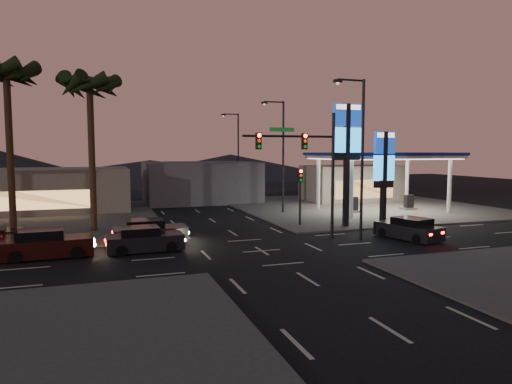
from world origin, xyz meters
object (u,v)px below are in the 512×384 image
object	(u,v)px
gas_station	(383,157)
suv_station	(409,229)
pylon_sign_short	(384,164)
pylon_sign_tall	(347,140)
traffic_signal_mast	(308,157)
car_lane_b_front	(149,232)
car_lane_a_mid	(46,244)
car_lane_a_front	(144,240)

from	to	relation	value
gas_station	suv_station	world-z (taller)	gas_station
pylon_sign_short	pylon_sign_tall	bearing A→B (deg)	158.20
traffic_signal_mast	car_lane_b_front	size ratio (longest dim) A/B	1.76
gas_station	traffic_signal_mast	xyz separation A→B (m)	(-12.24, -10.01, 0.15)
gas_station	car_lane_a_mid	distance (m)	29.33
pylon_sign_tall	pylon_sign_short	xyz separation A→B (m)	(2.50, -1.00, -1.74)
pylon_sign_tall	car_lane_b_front	world-z (taller)	pylon_sign_tall
traffic_signal_mast	suv_station	size ratio (longest dim) A/B	1.78
car_lane_a_front	car_lane_b_front	distance (m)	2.32
pylon_sign_short	suv_station	bearing A→B (deg)	-102.90
car_lane_a_front	car_lane_b_front	size ratio (longest dim) A/B	0.96
traffic_signal_mast	car_lane_a_front	bearing A→B (deg)	179.83
gas_station	pylon_sign_tall	size ratio (longest dim) A/B	1.36
car_lane_a_mid	car_lane_b_front	distance (m)	5.92
car_lane_a_front	car_lane_b_front	xyz separation A→B (m)	(0.52, 2.26, 0.03)
pylon_sign_short	gas_station	bearing A→B (deg)	56.31
traffic_signal_mast	car_lane_a_front	world-z (taller)	traffic_signal_mast
car_lane_a_front	car_lane_a_mid	distance (m)	5.00
pylon_sign_short	car_lane_b_front	world-z (taller)	pylon_sign_short
pylon_sign_tall	suv_station	size ratio (longest dim) A/B	2.00
pylon_sign_short	car_lane_a_mid	world-z (taller)	pylon_sign_short
traffic_signal_mast	suv_station	xyz separation A→B (m)	(6.26, -1.78, -4.57)
gas_station	pylon_sign_tall	distance (m)	10.01
pylon_sign_short	car_lane_a_front	xyz separation A→B (m)	(-17.29, -2.48, -4.01)
gas_station	car_lane_b_front	xyz separation A→B (m)	(-21.76, -7.72, -4.40)
car_lane_a_mid	suv_station	xyz separation A→B (m)	(21.30, -1.94, -0.05)
pylon_sign_tall	car_lane_a_front	world-z (taller)	pylon_sign_tall
traffic_signal_mast	car_lane_a_front	distance (m)	11.04
car_lane_a_mid	pylon_sign_tall	bearing A→B (deg)	9.63
pylon_sign_tall	car_lane_b_front	distance (m)	15.41
car_lane_a_front	suv_station	size ratio (longest dim) A/B	0.97
gas_station	car_lane_a_mid	xyz separation A→B (m)	(-27.28, -9.86, -4.37)
gas_station	traffic_signal_mast	distance (m)	15.82
pylon_sign_tall	pylon_sign_short	size ratio (longest dim) A/B	1.29
gas_station	suv_station	xyz separation A→B (m)	(-5.98, -11.79, -4.43)
pylon_sign_short	suv_station	xyz separation A→B (m)	(-0.98, -4.29, -4.00)
pylon_sign_tall	suv_station	xyz separation A→B (m)	(1.52, -5.29, -5.74)
pylon_sign_tall	pylon_sign_short	distance (m)	3.20
car_lane_a_front	pylon_sign_short	bearing A→B (deg)	8.17
car_lane_b_front	pylon_sign_tall	bearing A→B (deg)	4.88
car_lane_a_mid	suv_station	world-z (taller)	car_lane_a_mid
pylon_sign_tall	car_lane_b_front	bearing A→B (deg)	-175.12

